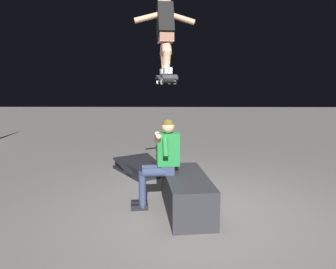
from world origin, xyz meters
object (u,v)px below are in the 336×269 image
Objects in this scene: skater_airborne at (165,30)px; kicker_ramp at (143,169)px; person_sitting_on_ledge at (161,158)px; ledge_box_main at (186,193)px; skateboard at (166,79)px.

skater_airborne reaches higher than kicker_ramp.
skater_airborne is 3.33m from kicker_ramp.
skater_airborne is (-0.03, -0.07, 1.88)m from person_sitting_on_ledge.
person_sitting_on_ledge is 0.89× the size of kicker_ramp.
ledge_box_main is at bearing -111.25° from person_sitting_on_ledge.
person_sitting_on_ledge reaches higher than ledge_box_main.
kicker_ramp is at bearing 14.62° from skater_airborne.
person_sitting_on_ledge is 1.24× the size of skater_airborne.
ledge_box_main is 1.51× the size of skateboard.
skateboard reaches higher than ledge_box_main.
skater_airborne is at bearing 68.70° from ledge_box_main.
skateboard reaches higher than kicker_ramp.
ledge_box_main is 1.73m from skateboard.
ledge_box_main is 1.40× the size of skater_airborne.
ledge_box_main reaches higher than kicker_ramp.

